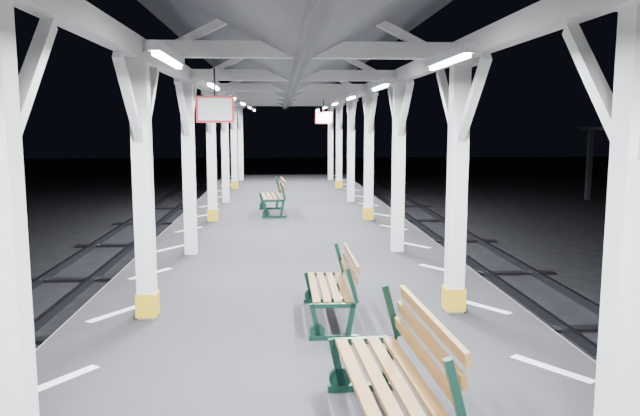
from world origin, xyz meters
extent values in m
cube|color=silver|center=(-2.45, 0.00, 1.00)|extent=(1.00, 48.00, 0.01)
cube|color=silver|center=(2.45, 0.00, 1.00)|extent=(1.00, 48.00, 0.01)
cube|color=silver|center=(-2.00, -2.00, 2.60)|extent=(0.22, 0.22, 3.20)
cube|color=silver|center=(-2.00, -1.45, 3.75)|extent=(0.10, 0.99, 0.99)
cube|color=silver|center=(-2.00, 2.00, 2.60)|extent=(0.22, 0.22, 3.20)
cube|color=silver|center=(-2.00, 2.00, 4.26)|extent=(0.40, 0.40, 0.12)
cube|color=gold|center=(-2.00, 2.00, 1.18)|extent=(0.26, 0.26, 0.30)
cube|color=silver|center=(-2.00, 2.55, 3.75)|extent=(0.10, 0.99, 0.99)
cube|color=silver|center=(-2.00, 1.45, 3.75)|extent=(0.10, 0.99, 0.99)
cube|color=silver|center=(-2.00, 6.00, 2.60)|extent=(0.22, 0.22, 3.20)
cube|color=silver|center=(-2.00, 6.00, 4.26)|extent=(0.40, 0.40, 0.12)
cube|color=silver|center=(-2.00, 6.55, 3.75)|extent=(0.10, 0.99, 0.99)
cube|color=silver|center=(-2.00, 5.45, 3.75)|extent=(0.10, 0.99, 0.99)
cube|color=silver|center=(-2.00, 10.00, 2.60)|extent=(0.22, 0.22, 3.20)
cube|color=silver|center=(-2.00, 10.00, 4.26)|extent=(0.40, 0.40, 0.12)
cube|color=gold|center=(-2.00, 10.00, 1.18)|extent=(0.26, 0.26, 0.30)
cube|color=silver|center=(-2.00, 10.55, 3.75)|extent=(0.10, 0.99, 0.99)
cube|color=silver|center=(-2.00, 9.45, 3.75)|extent=(0.10, 0.99, 0.99)
cube|color=silver|center=(-2.00, 14.00, 2.60)|extent=(0.22, 0.22, 3.20)
cube|color=silver|center=(-2.00, 14.00, 4.26)|extent=(0.40, 0.40, 0.12)
cube|color=silver|center=(-2.00, 14.55, 3.75)|extent=(0.10, 0.99, 0.99)
cube|color=silver|center=(-2.00, 13.45, 3.75)|extent=(0.10, 0.99, 0.99)
cube|color=silver|center=(-2.00, 18.00, 2.60)|extent=(0.22, 0.22, 3.20)
cube|color=silver|center=(-2.00, 18.00, 4.26)|extent=(0.40, 0.40, 0.12)
cube|color=gold|center=(-2.00, 18.00, 1.18)|extent=(0.26, 0.26, 0.30)
cube|color=silver|center=(-2.00, 18.55, 3.75)|extent=(0.10, 0.99, 0.99)
cube|color=silver|center=(-2.00, 17.45, 3.75)|extent=(0.10, 0.99, 0.99)
cube|color=silver|center=(-2.00, 22.00, 2.60)|extent=(0.22, 0.22, 3.20)
cube|color=silver|center=(-2.00, 22.00, 4.26)|extent=(0.40, 0.40, 0.12)
cube|color=silver|center=(-2.00, 22.55, 3.75)|extent=(0.10, 0.99, 0.99)
cube|color=silver|center=(-2.00, 21.45, 3.75)|extent=(0.10, 0.99, 0.99)
cube|color=silver|center=(2.00, -2.00, 2.60)|extent=(0.22, 0.22, 3.20)
cube|color=silver|center=(2.00, -1.45, 3.75)|extent=(0.10, 0.99, 0.99)
cube|color=silver|center=(2.00, 2.00, 2.60)|extent=(0.22, 0.22, 3.20)
cube|color=silver|center=(2.00, 2.00, 4.26)|extent=(0.40, 0.40, 0.12)
cube|color=gold|center=(2.00, 2.00, 1.18)|extent=(0.26, 0.26, 0.30)
cube|color=silver|center=(2.00, 2.55, 3.75)|extent=(0.10, 0.99, 0.99)
cube|color=silver|center=(2.00, 1.45, 3.75)|extent=(0.10, 0.99, 0.99)
cube|color=silver|center=(2.00, 6.00, 2.60)|extent=(0.22, 0.22, 3.20)
cube|color=silver|center=(2.00, 6.00, 4.26)|extent=(0.40, 0.40, 0.12)
cube|color=silver|center=(2.00, 6.55, 3.75)|extent=(0.10, 0.99, 0.99)
cube|color=silver|center=(2.00, 5.45, 3.75)|extent=(0.10, 0.99, 0.99)
cube|color=silver|center=(2.00, 10.00, 2.60)|extent=(0.22, 0.22, 3.20)
cube|color=silver|center=(2.00, 10.00, 4.26)|extent=(0.40, 0.40, 0.12)
cube|color=gold|center=(2.00, 10.00, 1.18)|extent=(0.26, 0.26, 0.30)
cube|color=silver|center=(2.00, 10.55, 3.75)|extent=(0.10, 0.99, 0.99)
cube|color=silver|center=(2.00, 9.45, 3.75)|extent=(0.10, 0.99, 0.99)
cube|color=silver|center=(2.00, 14.00, 2.60)|extent=(0.22, 0.22, 3.20)
cube|color=silver|center=(2.00, 14.00, 4.26)|extent=(0.40, 0.40, 0.12)
cube|color=silver|center=(2.00, 14.55, 3.75)|extent=(0.10, 0.99, 0.99)
cube|color=silver|center=(2.00, 13.45, 3.75)|extent=(0.10, 0.99, 0.99)
cube|color=silver|center=(2.00, 18.00, 2.60)|extent=(0.22, 0.22, 3.20)
cube|color=silver|center=(2.00, 18.00, 4.26)|extent=(0.40, 0.40, 0.12)
cube|color=gold|center=(2.00, 18.00, 1.18)|extent=(0.26, 0.26, 0.30)
cube|color=silver|center=(2.00, 18.55, 3.75)|extent=(0.10, 0.99, 0.99)
cube|color=silver|center=(2.00, 17.45, 3.75)|extent=(0.10, 0.99, 0.99)
cube|color=silver|center=(2.00, 22.00, 2.60)|extent=(0.22, 0.22, 3.20)
cube|color=silver|center=(2.00, 22.00, 4.26)|extent=(0.40, 0.40, 0.12)
cube|color=silver|center=(2.00, 22.55, 3.75)|extent=(0.10, 0.99, 0.99)
cube|color=silver|center=(2.00, 21.45, 3.75)|extent=(0.10, 0.99, 0.99)
cube|color=silver|center=(-2.00, 0.00, 4.38)|extent=(0.18, 48.00, 0.24)
cube|color=silver|center=(2.00, 0.00, 4.38)|extent=(0.18, 48.00, 0.24)
cube|color=silver|center=(0.00, 2.00, 4.38)|extent=(4.20, 0.14, 0.20)
cube|color=silver|center=(0.00, 6.00, 4.38)|extent=(4.20, 0.14, 0.20)
cube|color=silver|center=(0.00, 10.00, 4.38)|extent=(4.20, 0.14, 0.20)
cube|color=silver|center=(0.00, 14.00, 4.38)|extent=(4.20, 0.14, 0.20)
cube|color=silver|center=(0.00, 18.00, 4.38)|extent=(4.20, 0.14, 0.20)
cube|color=silver|center=(0.00, 22.00, 4.38)|extent=(4.20, 0.14, 0.20)
cube|color=silver|center=(-1.30, 0.00, 4.10)|extent=(0.10, 1.35, 0.08)
cube|color=white|center=(-1.30, 0.00, 4.05)|extent=(0.05, 1.25, 0.05)
cube|color=silver|center=(-1.30, 4.00, 4.10)|extent=(0.10, 1.35, 0.08)
cube|color=white|center=(-1.30, 4.00, 4.05)|extent=(0.05, 1.25, 0.05)
cube|color=silver|center=(-1.30, 8.00, 4.10)|extent=(0.10, 1.35, 0.08)
cube|color=white|center=(-1.30, 8.00, 4.05)|extent=(0.05, 1.25, 0.05)
cube|color=silver|center=(-1.30, 12.00, 4.10)|extent=(0.10, 1.35, 0.08)
cube|color=white|center=(-1.30, 12.00, 4.05)|extent=(0.05, 1.25, 0.05)
cube|color=silver|center=(-1.30, 16.00, 4.10)|extent=(0.10, 1.35, 0.08)
cube|color=white|center=(-1.30, 16.00, 4.05)|extent=(0.05, 1.25, 0.05)
cube|color=silver|center=(-1.30, 20.00, 4.10)|extent=(0.10, 1.35, 0.08)
cube|color=white|center=(-1.30, 20.00, 4.05)|extent=(0.05, 1.25, 0.05)
cube|color=silver|center=(1.30, 0.00, 4.10)|extent=(0.10, 1.35, 0.08)
cube|color=white|center=(1.30, 0.00, 4.05)|extent=(0.05, 1.25, 0.05)
cube|color=silver|center=(1.30, 4.00, 4.10)|extent=(0.10, 1.35, 0.08)
cube|color=white|center=(1.30, 4.00, 4.05)|extent=(0.05, 1.25, 0.05)
cube|color=silver|center=(1.30, 8.00, 4.10)|extent=(0.10, 1.35, 0.08)
cube|color=white|center=(1.30, 8.00, 4.05)|extent=(0.05, 1.25, 0.05)
cube|color=silver|center=(1.30, 12.00, 4.10)|extent=(0.10, 1.35, 0.08)
cube|color=white|center=(1.30, 12.00, 4.05)|extent=(0.05, 1.25, 0.05)
cube|color=silver|center=(1.30, 16.00, 4.10)|extent=(0.10, 1.35, 0.08)
cube|color=white|center=(1.30, 16.00, 4.05)|extent=(0.05, 1.25, 0.05)
cube|color=silver|center=(1.30, 20.00, 4.10)|extent=(0.10, 1.35, 0.08)
cube|color=white|center=(1.30, 20.00, 4.05)|extent=(0.05, 1.25, 0.05)
cylinder|color=black|center=(-1.13, 2.48, 4.02)|extent=(0.02, 0.02, 0.36)
cube|color=red|center=(-1.13, 2.48, 3.67)|extent=(0.50, 0.03, 0.35)
cube|color=white|center=(-1.13, 2.48, 3.67)|extent=(0.44, 0.04, 0.29)
cylinder|color=black|center=(1.03, 12.71, 4.02)|extent=(0.02, 0.02, 0.36)
cube|color=red|center=(1.03, 12.71, 3.67)|extent=(0.50, 0.03, 0.35)
cube|color=white|center=(1.03, 12.71, 3.67)|extent=(0.44, 0.05, 0.29)
cube|color=black|center=(14.00, 22.00, 1.65)|extent=(0.20, 0.20, 3.30)
sphere|color=silver|center=(14.00, 22.00, 3.22)|extent=(0.20, 0.20, 0.20)
cube|color=black|center=(0.82, -2.20, 1.76)|extent=(0.19, 0.07, 0.50)
cube|color=black|center=(0.47, -0.40, 1.03)|extent=(0.68, 0.10, 0.07)
cube|color=black|center=(0.22, -0.41, 1.26)|extent=(0.18, 0.07, 0.52)
cube|color=black|center=(0.70, -0.38, 1.26)|extent=(0.16, 0.06, 0.53)
cube|color=black|center=(0.72, -0.38, 1.76)|extent=(0.19, 0.07, 0.50)
cube|color=brown|center=(0.29, -1.31, 1.51)|extent=(0.19, 1.73, 0.04)
cube|color=brown|center=(0.44, -1.31, 1.51)|extent=(0.19, 1.73, 0.04)
cube|color=brown|center=(0.59, -1.30, 1.51)|extent=(0.19, 1.73, 0.04)
cube|color=brown|center=(0.74, -1.29, 1.51)|extent=(0.19, 1.73, 0.04)
cube|color=brown|center=(0.81, -1.29, 1.67)|extent=(0.14, 1.73, 0.11)
cube|color=brown|center=(0.84, -1.29, 1.82)|extent=(0.14, 1.73, 0.11)
cube|color=brown|center=(0.86, -1.29, 1.96)|extent=(0.14, 1.73, 0.11)
cube|color=black|center=(0.31, 0.99, 1.03)|extent=(0.57, 0.06, 0.06)
cube|color=black|center=(0.10, 0.99, 1.22)|extent=(0.15, 0.05, 0.44)
cube|color=black|center=(0.51, 0.99, 1.22)|extent=(0.13, 0.05, 0.44)
cube|color=black|center=(0.52, 0.99, 1.64)|extent=(0.15, 0.05, 0.42)
cube|color=black|center=(0.32, 2.52, 1.03)|extent=(0.57, 0.06, 0.06)
cube|color=black|center=(0.11, 2.52, 1.22)|extent=(0.15, 0.05, 0.44)
cube|color=black|center=(0.51, 2.52, 1.22)|extent=(0.13, 0.05, 0.44)
cube|color=black|center=(0.53, 2.52, 1.64)|extent=(0.15, 0.05, 0.42)
cube|color=brown|center=(0.12, 1.76, 1.43)|extent=(0.09, 1.45, 0.03)
cube|color=brown|center=(0.25, 1.76, 1.43)|extent=(0.09, 1.45, 0.03)
cube|color=brown|center=(0.37, 1.76, 1.43)|extent=(0.09, 1.45, 0.03)
cube|color=brown|center=(0.50, 1.76, 1.43)|extent=(0.09, 1.45, 0.03)
cube|color=brown|center=(0.56, 1.76, 1.56)|extent=(0.05, 1.45, 0.09)
cube|color=brown|center=(0.58, 1.76, 1.69)|extent=(0.05, 1.45, 0.09)
cube|color=brown|center=(0.60, 1.76, 1.81)|extent=(0.05, 1.45, 0.09)
cube|color=black|center=(-0.45, 10.52, 1.03)|extent=(0.65, 0.11, 0.06)
cube|color=black|center=(-0.68, 10.50, 1.25)|extent=(0.17, 0.07, 0.50)
cube|color=black|center=(-0.23, 10.53, 1.25)|extent=(0.15, 0.06, 0.50)
cube|color=black|center=(-0.21, 10.53, 1.72)|extent=(0.18, 0.07, 0.47)
cube|color=black|center=(-0.57, 12.24, 1.03)|extent=(0.65, 0.11, 0.06)
cube|color=black|center=(-0.81, 12.22, 1.25)|extent=(0.17, 0.07, 0.50)
cube|color=black|center=(-0.36, 12.25, 1.25)|extent=(0.15, 0.06, 0.50)
cube|color=black|center=(-0.34, 12.25, 1.72)|extent=(0.18, 0.07, 0.47)
cube|color=brown|center=(-0.72, 11.36, 1.48)|extent=(0.22, 1.64, 0.04)
cube|color=brown|center=(-0.58, 11.37, 1.48)|extent=(0.22, 1.64, 0.04)
cube|color=brown|center=(-0.44, 11.38, 1.48)|extent=(0.22, 1.64, 0.04)
cube|color=brown|center=(-0.30, 11.39, 1.48)|extent=(0.22, 1.64, 0.04)
cube|color=brown|center=(-0.23, 11.40, 1.64)|extent=(0.17, 1.64, 0.10)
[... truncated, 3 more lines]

